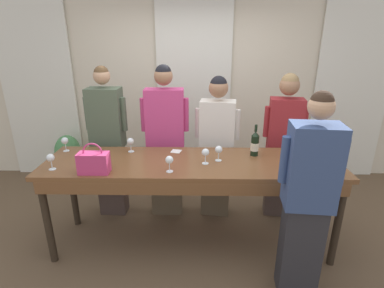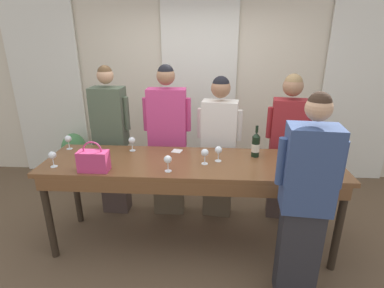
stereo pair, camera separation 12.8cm
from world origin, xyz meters
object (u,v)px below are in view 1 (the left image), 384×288
wine_bottle (255,144)px  wine_glass_front_right (131,142)px  wine_glass_center_left (65,141)px  guest_pink_top (165,141)px  wine_glass_center_right (219,150)px  potted_plant (69,158)px  wine_glass_center_mid (205,153)px  host_pouring (307,200)px  tasting_bar (192,171)px  guest_olive_jacket (108,143)px  wine_glass_front_left (169,160)px  guest_cream_sweater (217,146)px  handbag (94,162)px  wine_glass_back_left (51,158)px  wine_glass_front_mid (296,148)px  guest_striped_shirt (283,145)px

wine_bottle → wine_glass_front_right: (-1.28, 0.08, -0.01)m
wine_glass_center_left → guest_pink_top: 1.09m
wine_bottle → wine_glass_center_right: wine_bottle is taller
wine_bottle → guest_pink_top: 1.05m
wine_bottle → potted_plant: 2.86m
wine_glass_center_mid → host_pouring: (0.79, -0.56, -0.17)m
tasting_bar → guest_olive_jacket: bearing=148.0°
guest_pink_top → wine_glass_center_mid: bearing=-55.3°
wine_glass_front_right → guest_olive_jacket: bearing=134.4°
wine_bottle → host_pouring: size_ratio=0.18×
wine_glass_front_left → wine_glass_center_left: (-1.14, 0.49, 0.00)m
wine_glass_center_right → host_pouring: host_pouring is taller
wine_glass_center_right → guest_cream_sweater: size_ratio=0.09×
tasting_bar → potted_plant: (-1.86, 1.42, -0.46)m
wine_glass_center_mid → wine_glass_center_right: (0.13, 0.08, -0.00)m
wine_glass_center_left → handbag: bearing=-47.6°
guest_pink_top → guest_cream_sweater: size_ratio=1.07×
wine_glass_front_right → wine_glass_back_left: same height
handbag → wine_glass_center_left: handbag is taller
wine_glass_back_left → wine_glass_center_mid: bearing=6.3°
wine_bottle → wine_glass_front_left: 0.93m
wine_glass_front_mid → potted_plant: 3.23m
wine_glass_center_right → guest_cream_sweater: bearing=87.9°
guest_striped_shirt → wine_glass_center_right: bearing=-144.1°
guest_cream_sweater → guest_striped_shirt: size_ratio=0.98×
wine_glass_front_right → wine_glass_front_left: bearing=-47.0°
wine_glass_front_mid → wine_glass_center_mid: size_ratio=1.00×
handbag → guest_pink_top: (0.55, 0.86, -0.11)m
wine_glass_front_mid → guest_cream_sweater: 0.92m
guest_olive_jacket → wine_glass_front_mid: bearing=-13.7°
wine_glass_front_right → handbag: bearing=-113.3°
wine_glass_front_mid → wine_glass_back_left: 2.33m
guest_olive_jacket → host_pouring: bearing=-32.3°
wine_glass_front_left → wine_glass_front_right: size_ratio=1.00×
guest_striped_shirt → potted_plant: bearing=164.7°
wine_glass_center_mid → wine_glass_center_right: bearing=30.0°
guest_striped_shirt → handbag: bearing=-155.8°
tasting_bar → guest_cream_sweater: (0.28, 0.62, 0.03)m
tasting_bar → wine_glass_center_left: size_ratio=18.89×
guest_cream_sweater → wine_glass_front_right: bearing=-159.3°
wine_glass_front_left → host_pouring: size_ratio=0.09×
wine_glass_center_right → guest_striped_shirt: 0.99m
wine_glass_back_left → guest_striped_shirt: (2.33, 0.80, -0.15)m
wine_glass_center_left → guest_olive_jacket: guest_olive_jacket is taller
wine_glass_front_mid → guest_striped_shirt: bearing=87.8°
tasting_bar → guest_pink_top: guest_pink_top is taller
tasting_bar → wine_glass_center_mid: (0.13, -0.03, 0.21)m
wine_bottle → guest_pink_top: bearing=155.9°
wine_glass_center_mid → host_pouring: host_pouring is taller
wine_glass_center_left → host_pouring: size_ratio=0.09×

